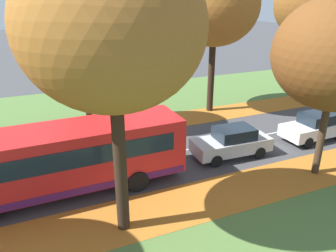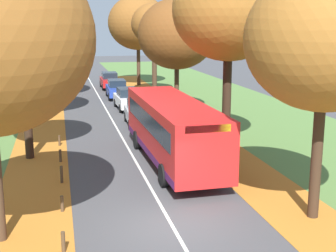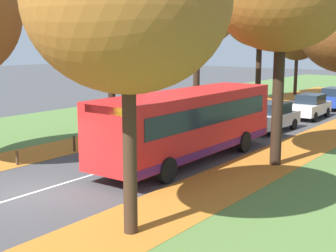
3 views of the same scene
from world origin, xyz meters
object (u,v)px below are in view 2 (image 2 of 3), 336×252
(bollard_fourth, at_px, (60,156))
(car_white_following, at_px, (128,99))
(bollard_second, at_px, (62,204))
(car_red_fourth_in_line, at_px, (110,80))
(tree_left_distant, at_px, (43,36))
(bollard_nearest, at_px, (63,242))
(tree_right_near, at_px, (229,10))
(car_blue_third_in_line, at_px, (117,89))
(tree_left_far, at_px, (38,11))
(car_silver_lead, at_px, (140,113))
(tree_right_mid, at_px, (177,34))
(tree_right_nearest, at_px, (325,40))
(tree_right_far, at_px, (154,25))
(tree_left_mid, at_px, (24,9))
(bollard_fifth, at_px, (59,141))
(tree_right_distant, at_px, (138,23))
(tree_left_near, at_px, (22,30))
(bollard_third, at_px, (62,175))
(bus, at_px, (172,128))

(bollard_fourth, relative_size, car_white_following, 0.14)
(bollard_second, xyz_separation_m, bollard_fourth, (-0.01, 6.22, 0.01))
(car_red_fourth_in_line, bearing_deg, tree_left_distant, 166.41)
(bollard_nearest, bearing_deg, car_red_fourth_in_line, 81.62)
(tree_right_near, xyz_separation_m, car_blue_third_in_line, (-3.46, 18.48, -6.37))
(tree_left_far, relative_size, car_silver_lead, 2.43)
(tree_right_mid, height_order, bollard_second, tree_right_mid)
(tree_right_near, bearing_deg, car_blue_third_in_line, 100.62)
(tree_right_nearest, distance_m, tree_right_far, 28.05)
(tree_left_mid, xyz_separation_m, tree_right_nearest, (10.34, -18.71, -1.39))
(tree_right_far, relative_size, bollard_fifth, 14.48)
(tree_right_nearest, height_order, bollard_nearest, tree_right_nearest)
(bollard_fourth, bearing_deg, bollard_nearest, -89.91)
(bollard_second, height_order, bollard_fourth, bollard_fourth)
(bollard_nearest, bearing_deg, bollard_fifth, 90.20)
(tree_right_far, xyz_separation_m, car_blue_third_in_line, (-3.52, -0.57, -5.57))
(car_blue_third_in_line, bearing_deg, bollard_nearest, -100.17)
(tree_left_mid, relative_size, tree_right_mid, 1.24)
(tree_left_distant, xyz_separation_m, car_silver_lead, (6.41, -19.37, -4.45))
(tree_right_distant, relative_size, car_blue_third_in_line, 2.20)
(tree_right_mid, distance_m, tree_right_distant, 16.71)
(tree_right_near, distance_m, bollard_fifth, 11.33)
(tree_left_near, height_order, tree_right_nearest, tree_right_nearest)
(bollard_second, bearing_deg, tree_right_nearest, -16.08)
(tree_right_near, distance_m, tree_right_far, 19.06)
(tree_right_nearest, xyz_separation_m, car_blue_third_in_line, (-3.39, 27.48, -5.23))
(car_blue_third_in_line, bearing_deg, tree_left_near, -110.17)
(bollard_nearest, distance_m, car_white_following, 23.12)
(tree_right_far, distance_m, bollard_fifth, 19.41)
(tree_left_mid, height_order, tree_right_mid, tree_left_mid)
(bollard_fifth, height_order, car_red_fourth_in_line, car_red_fourth_in_line)
(tree_right_near, relative_size, car_red_fourth_in_line, 2.32)
(tree_right_far, bearing_deg, bollard_third, -110.81)
(bollard_second, distance_m, car_silver_lead, 14.49)
(car_white_following, bearing_deg, tree_right_nearest, -81.57)
(tree_right_far, relative_size, bollard_third, 11.18)
(bollard_third, xyz_separation_m, bollard_fourth, (-0.03, 3.11, -0.06))
(tree_left_distant, distance_m, tree_right_nearest, 36.66)
(tree_right_mid, xyz_separation_m, car_red_fourth_in_line, (-3.22, 15.06, -4.95))
(tree_left_mid, relative_size, bollard_nearest, 15.60)
(tree_right_near, relative_size, car_white_following, 2.30)
(bollard_second, xyz_separation_m, car_blue_third_in_line, (5.05, 25.05, 0.52))
(tree_left_distant, distance_m, bollard_fourth, 27.18)
(tree_left_mid, height_order, tree_left_distant, tree_left_mid)
(car_silver_lead, height_order, car_white_following, same)
(tree_left_far, bearing_deg, tree_right_nearest, -70.28)
(tree_right_nearest, distance_m, bus, 9.14)
(tree_right_mid, distance_m, car_silver_lead, 6.50)
(tree_left_distant, xyz_separation_m, tree_right_nearest, (9.71, -35.34, 0.79))
(tree_left_near, distance_m, bus, 8.43)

